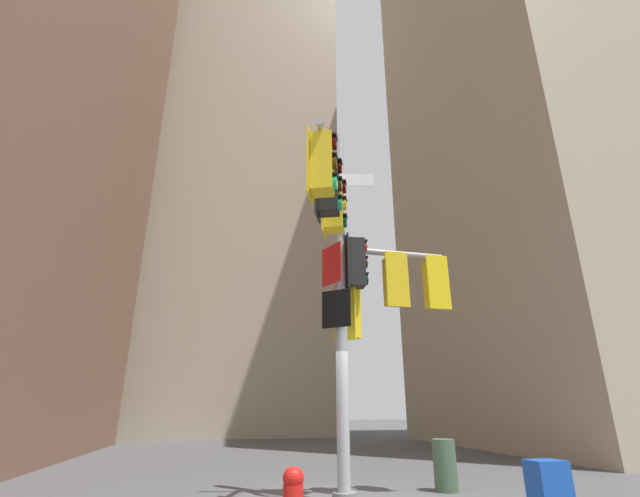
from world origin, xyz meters
TOP-DOWN VIEW (x-y plane):
  - building_tower_right at (14.61, 9.04)m, footprint 13.84×13.84m
  - building_mid_block at (-2.73, 24.25)m, footprint 14.16×14.16m
  - signal_pole_assembly at (0.18, -0.46)m, footprint 3.43×3.06m
  - trash_bin at (2.20, 0.63)m, footprint 0.45×0.45m

SIDE VIEW (x-z plane):
  - trash_bin at x=2.20m, z-range 0.00..0.93m
  - signal_pole_assembly at x=0.18m, z-range 0.53..7.79m
  - building_tower_right at x=14.61m, z-range 0.00..33.46m
  - building_mid_block at x=-2.73m, z-range 0.00..43.95m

